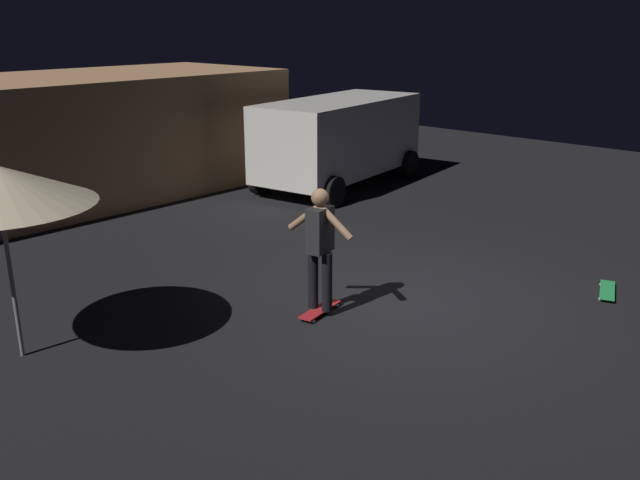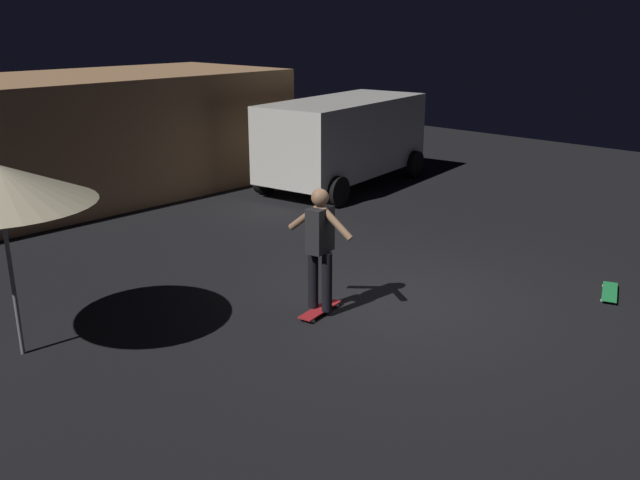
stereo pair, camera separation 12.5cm
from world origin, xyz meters
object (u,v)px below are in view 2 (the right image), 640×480
at_px(skater, 320,241).
at_px(skateboard_ridden, 320,310).
at_px(parked_van, 344,137).
at_px(skateboard_spare, 610,292).

bearing_deg(skater, skateboard_ridden, 0.00).
xyz_separation_m(skateboard_ridden, skater, (0.00, 0.00, 0.98)).
xyz_separation_m(parked_van, skateboard_ridden, (-5.87, -4.79, -1.11)).
xyz_separation_m(skateboard_ridden, skateboard_spare, (3.33, -2.60, 0.00)).
bearing_deg(skateboard_spare, skateboard_ridden, 142.03).
xyz_separation_m(parked_van, skateboard_spare, (-2.54, -7.39, -1.11)).
distance_m(parked_van, skateboard_ridden, 7.65).
relative_size(skateboard_spare, skater, 0.48).
height_order(skateboard_spare, skater, skater).
relative_size(skateboard_ridden, skateboard_spare, 1.00).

